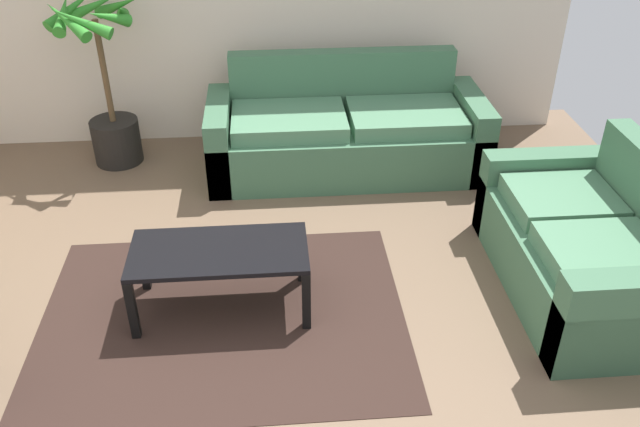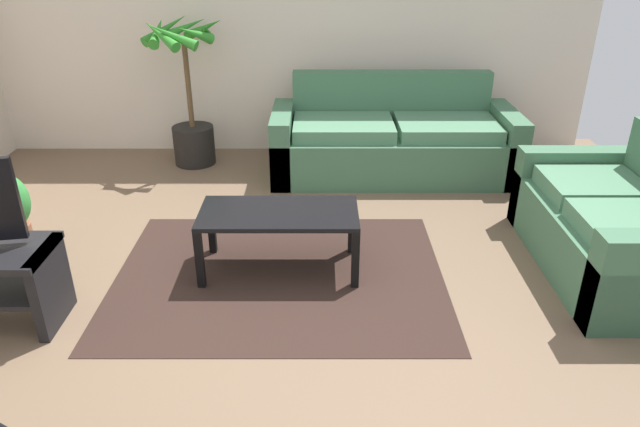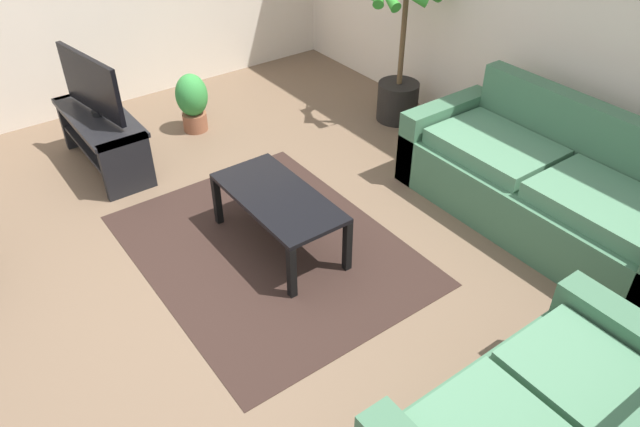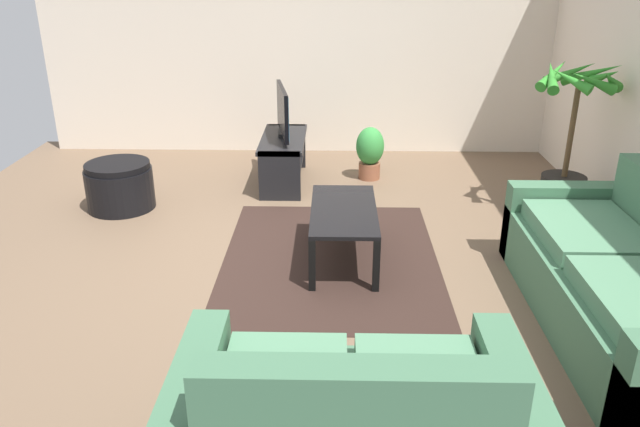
# 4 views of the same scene
# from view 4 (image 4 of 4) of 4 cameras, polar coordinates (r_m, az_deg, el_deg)

# --- Properties ---
(ground_plane) EXTENTS (6.60, 6.60, 0.00)m
(ground_plane) POSITION_cam_4_polar(r_m,az_deg,el_deg) (4.97, -3.91, -4.11)
(ground_plane) COLOR brown
(wall_left) EXTENTS (0.06, 6.00, 2.70)m
(wall_left) POSITION_cam_4_polar(r_m,az_deg,el_deg) (7.49, -2.14, 15.84)
(wall_left) COLOR beige
(wall_left) RESTS_ON ground
(couch_main) EXTENTS (2.26, 0.90, 0.90)m
(couch_main) POSITION_cam_4_polar(r_m,az_deg,el_deg) (4.36, 26.32, -6.18)
(couch_main) COLOR #3F6B4C
(couch_main) RESTS_ON ground
(tv_stand) EXTENTS (1.10, 0.45, 0.49)m
(tv_stand) POSITION_cam_4_polar(r_m,az_deg,el_deg) (6.53, -3.38, 5.57)
(tv_stand) COLOR black
(tv_stand) RESTS_ON ground
(tv) EXTENTS (0.85, 0.19, 0.52)m
(tv) POSITION_cam_4_polar(r_m,az_deg,el_deg) (6.41, -3.45, 9.39)
(tv) COLOR black
(tv) RESTS_ON tv_stand
(coffee_table) EXTENTS (1.05, 0.51, 0.44)m
(coffee_table) POSITION_cam_4_polar(r_m,az_deg,el_deg) (4.79, 2.20, -0.19)
(coffee_table) COLOR black
(coffee_table) RESTS_ON ground
(area_rug) EXTENTS (2.20, 1.70, 0.01)m
(area_rug) POSITION_cam_4_polar(r_m,az_deg,el_deg) (4.94, 0.97, -4.17)
(area_rug) COLOR black
(area_rug) RESTS_ON ground
(potted_palm) EXTENTS (0.80, 0.78, 1.42)m
(potted_palm) POSITION_cam_4_polar(r_m,az_deg,el_deg) (6.03, 21.92, 5.27)
(potted_palm) COLOR black
(potted_palm) RESTS_ON ground
(potted_plant_small) EXTENTS (0.30, 0.30, 0.57)m
(potted_plant_small) POSITION_cam_4_polar(r_m,az_deg,el_deg) (6.66, 4.63, 5.76)
(potted_plant_small) COLOR brown
(potted_plant_small) RESTS_ON ground
(ottoman) EXTENTS (0.63, 0.63, 0.45)m
(ottoman) POSITION_cam_4_polar(r_m,az_deg,el_deg) (6.16, -17.98, 2.45)
(ottoman) COLOR black
(ottoman) RESTS_ON ground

